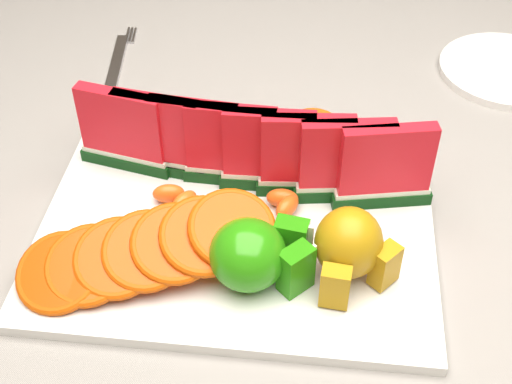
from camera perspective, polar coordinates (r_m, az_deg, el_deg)
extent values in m
cube|color=#45291A|center=(0.80, 1.83, -1.14)|extent=(1.40, 0.90, 0.03)
cube|color=slate|center=(0.79, 1.86, -0.14)|extent=(1.52, 1.02, 0.01)
cube|color=slate|center=(1.26, 3.82, 12.50)|extent=(1.52, 0.01, 0.20)
cube|color=silver|center=(0.73, -1.54, -3.03)|extent=(0.40, 0.30, 0.01)
ellipsoid|color=#21811D|center=(0.66, -0.66, -5.03)|extent=(0.09, 0.09, 0.07)
cube|color=#21811D|center=(0.66, 3.22, -6.20)|extent=(0.04, 0.04, 0.05)
cube|color=beige|center=(0.66, 3.74, -6.24)|extent=(0.02, 0.02, 0.05)
cube|color=#21811D|center=(0.68, 2.83, -3.94)|extent=(0.03, 0.02, 0.05)
cube|color=beige|center=(0.68, 3.34, -3.98)|extent=(0.03, 0.01, 0.05)
ellipsoid|color=#B29519|center=(0.66, 7.42, -4.05)|extent=(0.08, 0.08, 0.07)
cube|color=#B29519|center=(0.65, 6.35, -7.52)|extent=(0.03, 0.02, 0.04)
cube|color=#B29519|center=(0.67, 10.28, -5.81)|extent=(0.03, 0.03, 0.04)
cylinder|color=silver|center=(1.02, 19.45, 9.20)|extent=(0.20, 0.20, 0.01)
cube|color=silver|center=(0.99, -11.22, 9.61)|extent=(0.04, 0.17, 0.00)
cube|color=silver|center=(1.07, -10.24, 12.24)|extent=(0.01, 0.04, 0.00)
cube|color=silver|center=(1.07, -9.97, 12.23)|extent=(0.01, 0.04, 0.00)
cube|color=silver|center=(1.06, -9.71, 12.23)|extent=(0.01, 0.04, 0.00)
cube|color=#0B360A|center=(0.81, -10.27, 2.53)|extent=(0.11, 0.04, 0.01)
cube|color=silver|center=(0.80, -10.35, 3.07)|extent=(0.10, 0.04, 0.01)
cube|color=red|center=(0.78, -10.73, 5.47)|extent=(0.10, 0.04, 0.08)
cube|color=#0B360A|center=(0.79, -7.56, 2.14)|extent=(0.11, 0.04, 0.01)
cube|color=silver|center=(0.79, -7.62, 2.70)|extent=(0.10, 0.03, 0.01)
cube|color=red|center=(0.76, -7.91, 5.12)|extent=(0.10, 0.03, 0.08)
cube|color=#0B360A|center=(0.78, -4.77, 1.74)|extent=(0.11, 0.03, 0.01)
cube|color=silver|center=(0.78, -4.81, 2.30)|extent=(0.10, 0.03, 0.01)
cube|color=red|center=(0.75, -5.00, 4.75)|extent=(0.10, 0.02, 0.08)
cube|color=#0B360A|center=(0.78, -1.92, 1.33)|extent=(0.11, 0.02, 0.01)
cube|color=silver|center=(0.77, -1.93, 1.89)|extent=(0.10, 0.02, 0.01)
cube|color=red|center=(0.74, -2.01, 4.35)|extent=(0.10, 0.02, 0.08)
cube|color=#0B360A|center=(0.77, 1.00, 0.90)|extent=(0.11, 0.02, 0.01)
cube|color=silver|center=(0.76, 1.01, 1.47)|extent=(0.10, 0.02, 0.01)
cube|color=red|center=(0.73, 1.04, 3.93)|extent=(0.10, 0.02, 0.08)
cube|color=#0B360A|center=(0.76, 3.95, 0.47)|extent=(0.11, 0.03, 0.01)
cube|color=silver|center=(0.76, 3.99, 1.03)|extent=(0.10, 0.03, 0.01)
cube|color=red|center=(0.73, 4.14, 3.50)|extent=(0.10, 0.02, 0.08)
cube|color=#0B360A|center=(0.76, 6.94, 0.03)|extent=(0.11, 0.04, 0.01)
cube|color=silver|center=(0.75, 7.00, 0.59)|extent=(0.10, 0.03, 0.01)
cube|color=red|center=(0.73, 7.27, 3.05)|extent=(0.10, 0.03, 0.08)
cube|color=#0B360A|center=(0.76, 9.94, -0.41)|extent=(0.11, 0.04, 0.01)
cube|color=silver|center=(0.75, 10.02, 0.14)|extent=(0.10, 0.04, 0.01)
cube|color=red|center=(0.73, 10.41, 2.59)|extent=(0.10, 0.04, 0.08)
cylinder|color=#C65B0F|center=(0.69, -15.44, -6.21)|extent=(0.09, 0.09, 0.03)
torus|color=#B82700|center=(0.69, -15.44, -6.21)|extent=(0.10, 0.10, 0.04)
cylinder|color=#C65B0F|center=(0.68, -13.25, -5.71)|extent=(0.08, 0.08, 0.03)
torus|color=#B82700|center=(0.68, -13.25, -5.71)|extent=(0.09, 0.09, 0.04)
cylinder|color=#C65B0F|center=(0.68, -11.03, -5.18)|extent=(0.08, 0.08, 0.03)
torus|color=#B82700|center=(0.68, -11.03, -5.18)|extent=(0.09, 0.09, 0.04)
cylinder|color=#C65B0F|center=(0.67, -8.77, -4.63)|extent=(0.09, 0.08, 0.03)
torus|color=#B82700|center=(0.67, -8.77, -4.63)|extent=(0.10, 0.10, 0.04)
cylinder|color=#C65B0F|center=(0.67, -6.50, -4.08)|extent=(0.09, 0.09, 0.03)
torus|color=#B82700|center=(0.67, -6.50, -4.08)|extent=(0.10, 0.10, 0.04)
cylinder|color=#C65B0F|center=(0.67, -4.20, -3.51)|extent=(0.10, 0.10, 0.03)
torus|color=#B82700|center=(0.67, -4.20, -3.51)|extent=(0.11, 0.11, 0.04)
cylinder|color=#C65B0F|center=(0.67, -1.90, -2.93)|extent=(0.10, 0.10, 0.03)
torus|color=#B82700|center=(0.67, -1.90, -2.93)|extent=(0.12, 0.11, 0.04)
cylinder|color=#C65B0F|center=(0.83, -8.63, 4.83)|extent=(0.07, 0.06, 0.03)
torus|color=#B82700|center=(0.83, -8.63, 4.83)|extent=(0.07, 0.07, 0.03)
cylinder|color=#C65B0F|center=(0.82, -5.39, 4.80)|extent=(0.07, 0.07, 0.03)
torus|color=#B82700|center=(0.82, -5.39, 4.80)|extent=(0.08, 0.08, 0.03)
cylinder|color=#C65B0F|center=(0.81, -2.07, 4.76)|extent=(0.08, 0.08, 0.03)
torus|color=#B82700|center=(0.81, -2.07, 4.76)|extent=(0.09, 0.08, 0.03)
cylinder|color=#C65B0F|center=(0.81, 1.32, 4.70)|extent=(0.08, 0.08, 0.03)
torus|color=#B82700|center=(0.81, 1.32, 4.70)|extent=(0.09, 0.09, 0.03)
cylinder|color=#C65B0F|center=(0.80, 4.74, 4.62)|extent=(0.08, 0.08, 0.03)
torus|color=#B82700|center=(0.80, 4.74, 4.62)|extent=(0.09, 0.09, 0.03)
ellipsoid|color=#D25D01|center=(0.75, -7.01, -0.12)|extent=(0.04, 0.02, 0.02)
ellipsoid|color=#D25D01|center=(0.74, -5.77, -0.82)|extent=(0.03, 0.04, 0.02)
ellipsoid|color=#D25D01|center=(0.73, -4.46, -1.22)|extent=(0.04, 0.04, 0.02)
ellipsoid|color=#D25D01|center=(0.72, -2.58, -1.77)|extent=(0.04, 0.03, 0.02)
ellipsoid|color=#D25D01|center=(0.73, -0.61, -1.34)|extent=(0.04, 0.03, 0.02)
ellipsoid|color=#D25D01|center=(0.74, 2.12, -0.49)|extent=(0.03, 0.02, 0.02)
ellipsoid|color=#D25D01|center=(0.73, 2.51, -1.18)|extent=(0.03, 0.04, 0.02)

